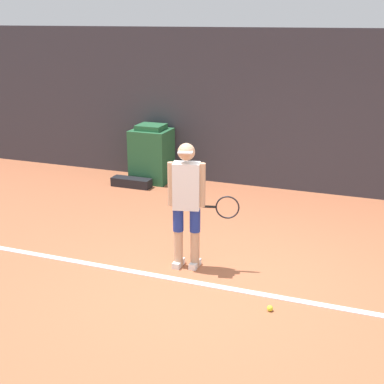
% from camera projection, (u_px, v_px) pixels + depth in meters
% --- Properties ---
extents(ground_plane, '(24.00, 24.00, 0.00)m').
position_uv_depth(ground_plane, '(207.00, 281.00, 6.73)').
color(ground_plane, '#B76642').
extents(back_wall, '(24.00, 0.10, 2.98)m').
position_uv_depth(back_wall, '(280.00, 111.00, 9.93)').
color(back_wall, '#383842').
rests_on(back_wall, ground_plane).
extents(court_baseline, '(21.60, 0.10, 0.01)m').
position_uv_depth(court_baseline, '(205.00, 284.00, 6.63)').
color(court_baseline, white).
rests_on(court_baseline, ground_plane).
extents(tennis_player, '(0.90, 0.35, 1.68)m').
position_uv_depth(tennis_player, '(187.00, 200.00, 6.83)').
color(tennis_player, tan).
rests_on(tennis_player, ground_plane).
extents(tennis_ball, '(0.07, 0.07, 0.07)m').
position_uv_depth(tennis_ball, '(270.00, 308.00, 6.03)').
color(tennis_ball, '#D1E533').
rests_on(tennis_ball, ground_plane).
extents(covered_chair, '(0.74, 0.66, 1.15)m').
position_uv_depth(covered_chair, '(152.00, 154.00, 10.65)').
color(covered_chair, '#28663D').
rests_on(covered_chair, ground_plane).
extents(equipment_bag, '(0.79, 0.26, 0.17)m').
position_uv_depth(equipment_bag, '(131.00, 182.00, 10.42)').
color(equipment_bag, black).
rests_on(equipment_bag, ground_plane).
extents(water_bottle, '(0.08, 0.08, 0.28)m').
position_uv_depth(water_bottle, '(184.00, 177.00, 10.64)').
color(water_bottle, orange).
rests_on(water_bottle, ground_plane).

